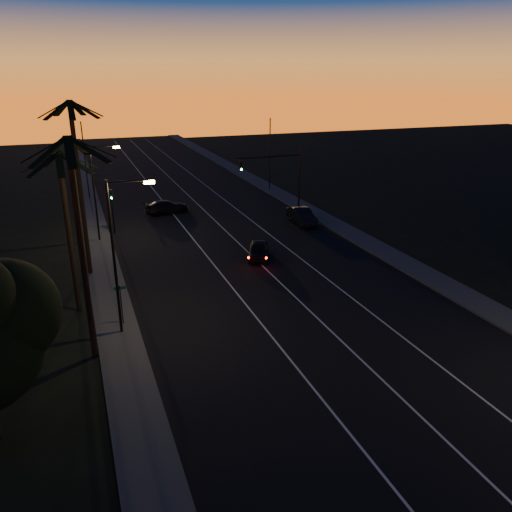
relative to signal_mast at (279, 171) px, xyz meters
name	(u,v)px	position (x,y,z in m)	size (l,w,h in m)	color
road	(245,255)	(-7.14, -9.99, -4.78)	(20.00, 170.00, 0.01)	black
sidewalk_left	(105,272)	(-18.34, -9.99, -4.70)	(2.40, 170.00, 0.16)	#363634
sidewalk_right	(362,240)	(4.06, -9.99, -4.70)	(2.40, 170.00, 0.16)	#363634
lane_stripe_left	(210,260)	(-10.14, -9.99, -4.76)	(0.12, 160.00, 0.01)	silver
lane_stripe_mid	(251,254)	(-6.64, -9.99, -4.76)	(0.12, 160.00, 0.01)	silver
lane_stripe_right	(289,250)	(-3.14, -9.99, -4.76)	(0.12, 160.00, 0.01)	silver
palm_near	(79,229)	(-19.74, -21.99, 2.29)	(4.25, 4.16, 11.53)	black
palm_mid	(67,216)	(-20.34, -15.99, 1.47)	(4.25, 4.16, 10.03)	black
palm_far	(78,174)	(-19.34, -9.99, 2.83)	(4.25, 4.16, 12.53)	black
streetlight_left_near	(119,246)	(-17.84, -19.99, 0.54)	(2.55, 0.26, 9.00)	black
streetlight_left_far	(97,185)	(-17.82, -1.99, 0.28)	(2.55, 0.26, 8.50)	black
street_sign	(121,300)	(-17.94, -18.99, -3.13)	(0.70, 0.06, 2.60)	black
signal_mast	(279,171)	(0.00, 0.00, 0.00)	(7.10, 0.41, 7.00)	black
signal_post	(112,203)	(-16.64, -0.01, -1.89)	(0.28, 0.37, 4.20)	black
far_pole_left	(85,161)	(-18.14, 15.01, -0.28)	(0.14, 0.14, 9.00)	black
far_pole_right	(270,155)	(3.86, 12.01, -0.28)	(0.14, 0.14, 9.00)	black
lead_car	(259,250)	(-6.30, -11.00, -4.09)	(3.15, 4.70, 1.36)	black
right_car	(302,216)	(1.20, -3.29, -3.99)	(1.85, 4.81, 1.56)	black
cross_car	(167,207)	(-10.64, 5.29, -4.08)	(5.09, 2.92, 1.39)	black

